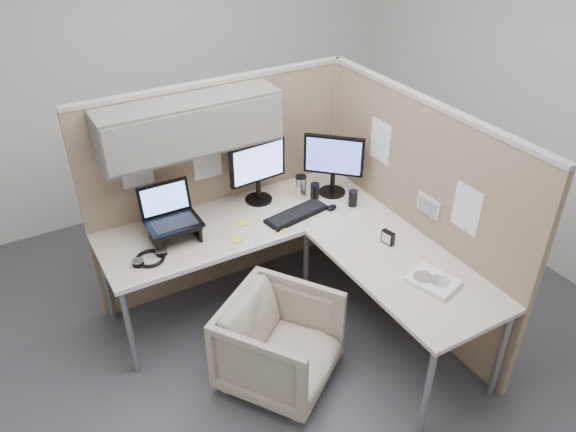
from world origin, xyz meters
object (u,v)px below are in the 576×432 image
office_chair (280,340)px  desk (300,244)px  keyboard (297,214)px  monitor_left (258,167)px

office_chair → desk: bearing=11.4°
desk → office_chair: 0.65m
desk → keyboard: 0.29m
desk → office_chair: size_ratio=3.00×
desk → office_chair: (-0.38, -0.40, -0.35)m
monitor_left → keyboard: monitor_left is taller
office_chair → monitor_left: 1.24m
desk → keyboard: size_ratio=4.20×
office_chair → keyboard: bearing=17.7°
monitor_left → desk: bearing=-93.3°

